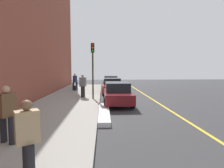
{
  "coord_description": "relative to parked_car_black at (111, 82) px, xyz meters",
  "views": [
    {
      "loc": [
        12.89,
        -0.74,
        2.47
      ],
      "look_at": [
        1.59,
        -0.2,
        1.52
      ],
      "focal_mm": 29.65,
      "sensor_mm": 36.0,
      "label": 1
    }
  ],
  "objects": [
    {
      "name": "pedestrian_tan_coat",
      "position": [
        20.11,
        -2.51,
        0.29
      ],
      "size": [
        0.5,
        0.54,
        1.69
      ],
      "color": "black",
      "rests_on": "sidewalk"
    },
    {
      "name": "sidewalk",
      "position": [
        10.99,
        -3.51,
        -0.68
      ],
      "size": [
        28.0,
        4.6,
        0.15
      ],
      "primitive_type": "cube",
      "color": "gray",
      "rests_on": "ground"
    },
    {
      "name": "traffic_light_pole",
      "position": [
        9.62,
        -1.74,
        2.27
      ],
      "size": [
        0.35,
        0.26,
        4.24
      ],
      "color": "#2D2D19",
      "rests_on": "sidewalk"
    },
    {
      "name": "rolling_suitcase",
      "position": [
        4.23,
        -3.93,
        -0.34
      ],
      "size": [
        0.34,
        0.22,
        0.89
      ],
      "color": "#191E38",
      "rests_on": "sidewalk"
    },
    {
      "name": "ground_plane",
      "position": [
        10.99,
        -0.21,
        -0.76
      ],
      "size": [
        56.0,
        56.0,
        0.0
      ],
      "primitive_type": "plane",
      "color": "#333335"
    },
    {
      "name": "lane_stripe_centre",
      "position": [
        10.99,
        2.99,
        -0.75
      ],
      "size": [
        28.0,
        0.14,
        0.01
      ],
      "primitive_type": "cube",
      "color": "gold",
      "rests_on": "ground"
    },
    {
      "name": "parked_car_maroon",
      "position": [
        11.25,
        0.03,
        -0.0
      ],
      "size": [
        4.2,
        1.93,
        1.51
      ],
      "color": "black",
      "rests_on": "ground"
    },
    {
      "name": "pedestrian_navy_coat",
      "position": [
        3.73,
        -4.01,
        0.34
      ],
      "size": [
        0.57,
        0.53,
        1.77
      ],
      "color": "black",
      "rests_on": "sidewalk"
    },
    {
      "name": "pedestrian_grey_coat",
      "position": [
        8.87,
        -2.6,
        0.38
      ],
      "size": [
        0.6,
        0.56,
        1.86
      ],
      "color": "black",
      "rests_on": "sidewalk"
    },
    {
      "name": "parked_car_red",
      "position": [
        5.58,
        -0.04,
        -0.0
      ],
      "size": [
        4.34,
        2.02,
        1.51
      ],
      "color": "black",
      "rests_on": "ground"
    },
    {
      "name": "parked_car_black",
      "position": [
        0.0,
        0.0,
        0.0
      ],
      "size": [
        4.7,
        1.97,
        1.51
      ],
      "color": "black",
      "rests_on": "ground"
    },
    {
      "name": "snow_bank_curb",
      "position": [
        14.17,
        -0.91,
        -0.65
      ],
      "size": [
        4.33,
        0.56,
        0.22
      ],
      "primitive_type": "cube",
      "color": "white",
      "rests_on": "ground"
    },
    {
      "name": "pedestrian_brown_coat",
      "position": [
        18.14,
        -3.92,
        0.35
      ],
      "size": [
        0.57,
        0.55,
        1.8
      ],
      "color": "black",
      "rests_on": "sidewalk"
    }
  ]
}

